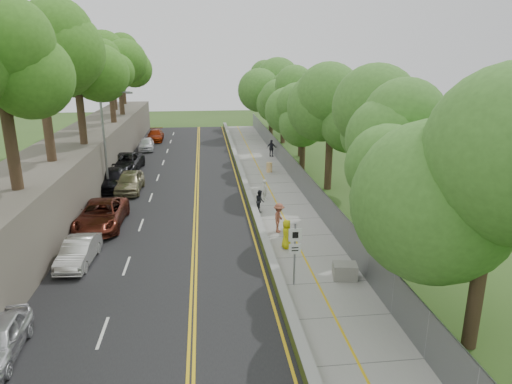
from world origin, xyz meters
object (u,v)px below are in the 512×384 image
Objects in this scene: signpost at (295,248)px; car_1 at (79,252)px; concrete_block at (345,271)px; streetlight at (107,135)px; car_2 at (101,215)px; construction_barrel at (269,167)px; painter_0 at (286,234)px; person_far at (272,148)px.

signpost reaches higher than car_1.
car_1 is (-13.31, 3.21, 0.28)m from concrete_block.
streetlight is 1.37× the size of car_2.
construction_barrel is 18.00m from car_2.
painter_0 reaches higher than concrete_block.
signpost reaches higher than painter_0.
concrete_block is 0.62× the size of person_far.
painter_0 reaches higher than car_1.
construction_barrel is at bearing 102.89° from person_far.
painter_0 is at bearing 84.71° from signpost.
streetlight reaches higher than person_far.
streetlight is 1.98× the size of car_1.
person_far is at bearing 79.82° from construction_barrel.
person_far is at bearing 88.86° from concrete_block.
car_2 is (0.87, -8.03, -3.79)m from streetlight.
construction_barrel is 17.60m from painter_0.
streetlight is 8.92m from car_2.
painter_0 reaches higher than car_2.
painter_0 is at bearing 6.96° from car_1.
streetlight reaches higher than car_1.
car_1 is 28.54m from person_far.
streetlight reaches higher than signpost.
construction_barrel is at bearing 91.71° from concrete_block.
person_far reaches higher than car_2.
signpost is at bearing -55.92° from streetlight.
construction_barrel is 0.49× the size of person_far.
signpost is at bearing -171.89° from concrete_block.
painter_0 is (11.91, -12.70, -3.75)m from streetlight.
signpost reaches higher than person_far.
painter_0 is (-2.19, 3.95, 0.46)m from concrete_block.
streetlight is 7.01× the size of concrete_block.
car_1 reaches higher than construction_barrel.
construction_barrel is at bearing 46.31° from car_2.
car_1 is at bearing 98.83° from painter_0.
person_far is at bearing -1.45° from painter_0.
painter_0 is at bearing 106.59° from person_far.
construction_barrel is at bearing 84.90° from signpost.
painter_0 is at bearing -22.19° from car_2.
signpost is 1.84× the size of painter_0.
person_far reaches higher than concrete_block.
car_1 is at bearing -86.64° from streetlight.
streetlight is at bearing 96.52° from car_1.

